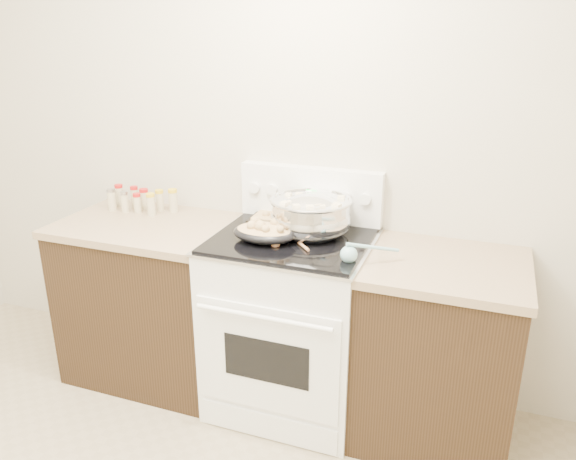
% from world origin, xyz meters
% --- Properties ---
extents(counter_left, '(0.93, 0.67, 0.92)m').
position_xyz_m(counter_left, '(-0.48, 1.43, 0.46)').
color(counter_left, black).
rests_on(counter_left, ground).
extents(counter_right, '(0.73, 0.67, 0.92)m').
position_xyz_m(counter_right, '(1.08, 1.43, 0.46)').
color(counter_right, black).
rests_on(counter_right, ground).
extents(kitchen_range, '(0.78, 0.73, 1.22)m').
position_xyz_m(kitchen_range, '(0.35, 1.42, 0.49)').
color(kitchen_range, white).
rests_on(kitchen_range, ground).
extents(mixing_bowl, '(0.47, 0.47, 0.24)m').
position_xyz_m(mixing_bowl, '(0.42, 1.50, 1.04)').
color(mixing_bowl, silver).
rests_on(mixing_bowl, kitchen_range).
extents(roasting_pan, '(0.32, 0.23, 0.11)m').
position_xyz_m(roasting_pan, '(0.24, 1.33, 0.99)').
color(roasting_pan, black).
rests_on(roasting_pan, kitchen_range).
extents(baking_sheet, '(0.39, 0.28, 0.06)m').
position_xyz_m(baking_sheet, '(0.25, 1.65, 0.96)').
color(baking_sheet, black).
rests_on(baking_sheet, kitchen_range).
extents(wooden_spoon, '(0.19, 0.20, 0.04)m').
position_xyz_m(wooden_spoon, '(0.35, 1.32, 0.95)').
color(wooden_spoon, tan).
rests_on(wooden_spoon, kitchen_range).
extents(blue_ladle, '(0.24, 0.17, 0.10)m').
position_xyz_m(blue_ladle, '(0.69, 1.25, 0.98)').
color(blue_ladle, '#7EB1BD').
rests_on(blue_ladle, kitchen_range).
extents(spice_jars, '(0.40, 0.14, 0.13)m').
position_xyz_m(spice_jars, '(-0.62, 1.59, 0.98)').
color(spice_jars, '#BFB28C').
rests_on(spice_jars, counter_left).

